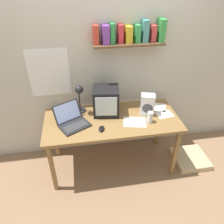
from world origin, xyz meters
name	(u,v)px	position (x,y,z in m)	size (l,w,h in m)	color
ground_plane	(112,163)	(0.00, 0.00, 0.00)	(12.00, 12.00, 0.00)	#957051
back_wall	(106,61)	(0.00, 0.45, 1.31)	(5.60, 0.24, 2.60)	beige
corner_desk	(112,123)	(0.00, 0.00, 0.69)	(1.60, 0.72, 0.75)	olive
crt_monitor	(106,101)	(-0.05, 0.15, 0.92)	(0.34, 0.32, 0.34)	black
laptop	(72,120)	(-0.47, -0.02, 0.81)	(0.43, 0.43, 0.23)	#232326
desk_lamp	(79,95)	(-0.36, 0.19, 1.01)	(0.14, 0.18, 0.39)	#232326
juice_glass	(150,118)	(0.42, -0.13, 0.81)	(0.07, 0.07, 0.14)	white
space_heater	(147,105)	(0.44, 0.04, 0.89)	(0.19, 0.16, 0.27)	white
computer_mouse	(102,129)	(-0.15, -0.19, 0.77)	(0.09, 0.12, 0.03)	black
open_notebook	(135,122)	(0.25, -0.11, 0.76)	(0.30, 0.25, 0.00)	white
printed_handout	(164,114)	(0.65, -0.01, 0.76)	(0.22, 0.18, 0.00)	white
loose_paper_near_monitor	(159,107)	(0.64, 0.16, 0.76)	(0.25, 0.25, 0.00)	white
floor_cushion	(190,159)	(1.08, -0.13, 0.04)	(0.44, 0.44, 0.08)	#D0B587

